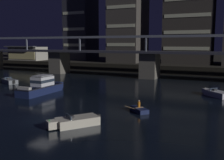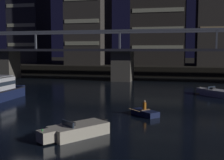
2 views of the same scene
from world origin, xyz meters
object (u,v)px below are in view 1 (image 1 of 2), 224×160
tower_west_low (81,22)px  speedboat_mid_left (9,81)px  tower_central (189,24)px  speedboat_near_center (75,122)px  tower_west_tall (128,18)px  river_bridge (150,59)px  cabin_cruiser_near_left (42,87)px  waterfront_pavilion (28,53)px  dinghy_with_paddler (139,109)px  speedboat_mid_center (216,94)px

tower_west_low → speedboat_mid_left: (7.97, -39.38, -14.56)m
tower_central → speedboat_near_center: (-1.23, -54.39, -12.44)m
tower_west_tall → tower_central: size_ratio=1.22×
tower_west_tall → speedboat_mid_left: (-10.14, -36.65, -14.86)m
river_bridge → tower_west_low: size_ratio=4.02×
tower_central → cabin_cruiser_near_left: size_ratio=2.35×
waterfront_pavilion → cabin_cruiser_near_left: size_ratio=1.35×
tower_central → speedboat_near_center: bearing=-91.3°
speedboat_mid_left → dinghy_with_paddler: bearing=-18.1°
tower_west_tall → river_bridge: bearing=-55.3°
tower_west_tall → dinghy_with_paddler: 52.77m
cabin_cruiser_near_left → dinghy_with_paddler: (17.37, -4.17, -0.77)m
speedboat_mid_left → river_bridge: bearing=40.4°
speedboat_mid_center → dinghy_with_paddler: dinghy_with_paddler is taller
tower_west_low → tower_west_tall: bearing=-8.6°
speedboat_near_center → speedboat_mid_left: size_ratio=0.93×
waterfront_pavilion → speedboat_mid_left: 39.28m
tower_central → speedboat_mid_left: bearing=-126.6°
tower_west_low → waterfront_pavilion: bearing=-152.0°
waterfront_pavilion → speedboat_near_center: (50.26, -48.14, -4.02)m
cabin_cruiser_near_left → speedboat_mid_left: 13.94m
tower_west_low → speedboat_near_center: tower_west_low is taller
river_bridge → waterfront_pavilion: 47.74m
river_bridge → tower_central: 20.81m
tower_west_tall → speedboat_near_center: (16.26, -53.86, -14.86)m
speedboat_mid_left → dinghy_with_paddler: (30.09, -9.84, -0.14)m
tower_central → speedboat_mid_left: (-27.63, -37.19, -12.44)m
dinghy_with_paddler → waterfront_pavilion: bearing=142.9°
waterfront_pavilion → speedboat_mid_center: waterfront_pavilion is taller
river_bridge → tower_west_tall: bearing=124.7°
cabin_cruiser_near_left → dinghy_with_paddler: bearing=-13.5°
tower_central → tower_west_tall: bearing=-178.2°
river_bridge → dinghy_with_paddler: (7.73, -28.86, -3.91)m
speedboat_mid_center → tower_west_tall: bearing=129.2°
river_bridge → waterfront_pavilion: size_ratio=8.37×
tower_west_tall → dinghy_with_paddler: bearing=-66.8°
river_bridge → speedboat_mid_left: (-22.37, -19.02, -3.77)m
tower_central → speedboat_near_center: 55.81m
speedboat_near_center → cabin_cruiser_near_left: bearing=139.8°
tower_west_tall → waterfront_pavilion: tower_west_tall is taller
cabin_cruiser_near_left → speedboat_mid_left: cabin_cruiser_near_left is taller
speedboat_near_center → waterfront_pavilion: bearing=136.2°
tower_central → speedboat_mid_left: size_ratio=4.29×
speedboat_mid_center → speedboat_mid_left: bearing=-174.9°
tower_west_low → speedboat_near_center: size_ratio=5.50×
river_bridge → speedboat_mid_left: 29.60m
speedboat_mid_center → speedboat_near_center: bearing=-118.1°
river_bridge → tower_west_tall: size_ratio=3.93×
river_bridge → tower_west_low: tower_west_low is taller
tower_central → waterfront_pavilion: bearing=-173.1°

